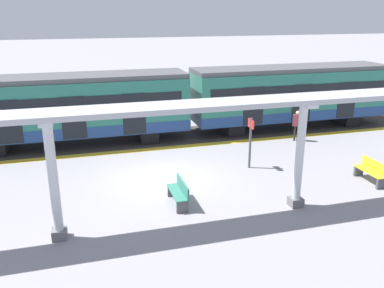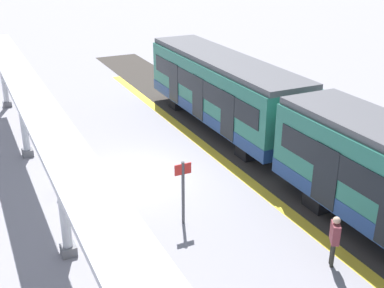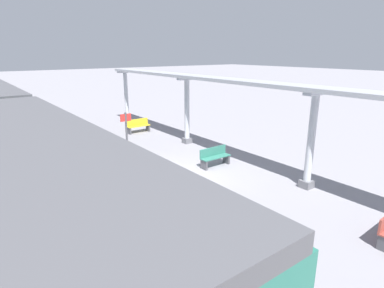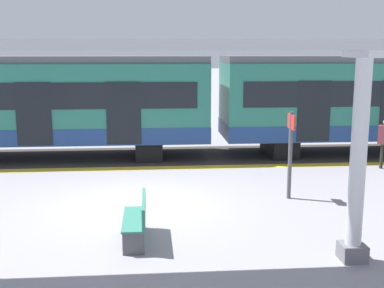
# 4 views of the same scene
# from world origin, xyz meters

# --- Properties ---
(ground_plane) EXTENTS (176.00, 176.00, 0.00)m
(ground_plane) POSITION_xyz_m (0.00, 0.00, 0.00)
(ground_plane) COLOR gray
(tactile_edge_strip) EXTENTS (0.48, 29.08, 0.01)m
(tactile_edge_strip) POSITION_xyz_m (-3.73, 0.00, 0.00)
(tactile_edge_strip) COLOR yellow
(tactile_edge_strip) RESTS_ON ground
(trackbed) EXTENTS (3.20, 41.08, 0.01)m
(trackbed) POSITION_xyz_m (-5.57, 0.00, 0.00)
(trackbed) COLOR #38332D
(trackbed) RESTS_ON ground
(train_near_carriage) EXTENTS (2.65, 11.25, 3.48)m
(train_near_carriage) POSITION_xyz_m (-5.57, -3.31, 1.83)
(train_near_carriage) COLOR #277260
(train_near_carriage) RESTS_ON ground
(canopy_pillar_nearest) EXTENTS (1.10, 0.44, 3.68)m
(canopy_pillar_nearest) POSITION_xyz_m (3.52, -11.14, 1.87)
(canopy_pillar_nearest) COLOR slate
(canopy_pillar_nearest) RESTS_ON ground
(canopy_pillar_second) EXTENTS (1.10, 0.44, 3.68)m
(canopy_pillar_second) POSITION_xyz_m (3.52, -3.87, 1.87)
(canopy_pillar_second) COLOR slate
(canopy_pillar_second) RESTS_ON ground
(canopy_pillar_third) EXTENTS (1.10, 0.44, 3.68)m
(canopy_pillar_third) POSITION_xyz_m (3.52, 3.91, 1.87)
(canopy_pillar_third) COLOR slate
(canopy_pillar_third) RESTS_ON ground
(canopy_beam) EXTENTS (1.20, 23.51, 0.16)m
(canopy_beam) POSITION_xyz_m (3.52, 0.22, 3.76)
(canopy_beam) COLOR #A8AAB2
(canopy_beam) RESTS_ON canopy_pillar_nearest
(bench_mid_platform) EXTENTS (1.52, 0.50, 0.86)m
(bench_mid_platform) POSITION_xyz_m (2.25, -7.43, 0.44)
(bench_mid_platform) COLOR #974035
(bench_mid_platform) RESTS_ON ground
(bench_far_end) EXTENTS (1.50, 0.45, 0.86)m
(bench_far_end) POSITION_xyz_m (2.29, 0.09, 0.44)
(bench_far_end) COLOR #327665
(bench_far_end) RESTS_ON ground
(trash_bin) EXTENTS (0.48, 0.48, 0.88)m
(trash_bin) POSITION_xyz_m (2.18, -10.09, 0.44)
(trash_bin) COLOR #322D31
(trash_bin) RESTS_ON ground
(platform_info_sign) EXTENTS (0.56, 0.10, 2.20)m
(platform_info_sign) POSITION_xyz_m (-0.23, 3.80, 1.33)
(platform_info_sign) COLOR #4C4C51
(platform_info_sign) RESTS_ON ground
(passenger_waiting_near_edge) EXTENTS (0.41, 0.50, 1.59)m
(passenger_waiting_near_edge) POSITION_xyz_m (-3.09, 7.65, 0.99)
(passenger_waiting_near_edge) COLOR #292821
(passenger_waiting_near_edge) RESTS_ON ground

